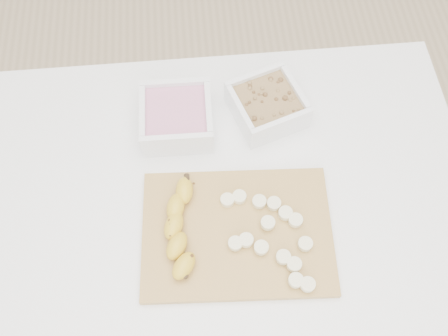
{
  "coord_description": "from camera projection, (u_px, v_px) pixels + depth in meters",
  "views": [
    {
      "loc": [
        -0.04,
        -0.4,
        1.65
      ],
      "look_at": [
        0.0,
        0.03,
        0.81
      ],
      "focal_mm": 40.0,
      "sensor_mm": 36.0,
      "label": 1
    }
  ],
  "objects": [
    {
      "name": "ground",
      "position": [
        225.0,
        287.0,
        1.65
      ],
      "size": [
        3.5,
        3.5,
        0.0
      ],
      "primitive_type": "plane",
      "color": "#C6AD89",
      "rests_on": "ground"
    },
    {
      "name": "table",
      "position": [
        225.0,
        213.0,
        1.07
      ],
      "size": [
        1.0,
        0.7,
        0.75
      ],
      "color": "white",
      "rests_on": "ground"
    },
    {
      "name": "bowl_yogurt",
      "position": [
        177.0,
        117.0,
        1.03
      ],
      "size": [
        0.15,
        0.15,
        0.07
      ],
      "color": "white",
      "rests_on": "table"
    },
    {
      "name": "bowl_granola",
      "position": [
        267.0,
        105.0,
        1.05
      ],
      "size": [
        0.17,
        0.17,
        0.06
      ],
      "color": "white",
      "rests_on": "table"
    },
    {
      "name": "cutting_board",
      "position": [
        237.0,
        233.0,
        0.94
      ],
      "size": [
        0.37,
        0.27,
        0.01
      ],
      "primitive_type": "cube",
      "rotation": [
        0.0,
        0.0,
        -0.05
      ],
      "color": "#B18F49",
      "rests_on": "table"
    },
    {
      "name": "banana",
      "position": [
        181.0,
        229.0,
        0.92
      ],
      "size": [
        0.1,
        0.2,
        0.03
      ],
      "primitive_type": null,
      "rotation": [
        0.0,
        0.0,
        -0.26
      ],
      "color": "gold",
      "rests_on": "cutting_board"
    },
    {
      "name": "banana_slices",
      "position": [
        271.0,
        234.0,
        0.92
      ],
      "size": [
        0.16,
        0.21,
        0.02
      ],
      "color": "#F4EBB8",
      "rests_on": "cutting_board"
    }
  ]
}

